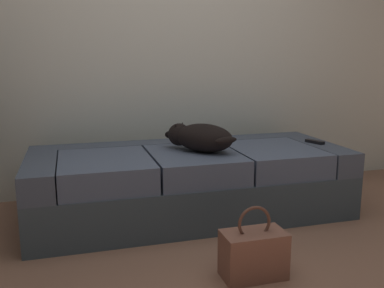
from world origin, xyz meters
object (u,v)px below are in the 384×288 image
Objects in this scene: dog_dark at (200,137)px; handbag at (253,253)px; couch at (190,182)px; tv_remote at (315,142)px.

dog_dark is 0.99m from handbag.
handbag is (0.01, -0.89, -0.44)m from dog_dark.
tv_remote reaches higher than couch.
couch is 0.96m from handbag.
dog_dark reaches higher than tv_remote.
couch is at bearing 93.68° from handbag.
dog_dark is at bearing 90.77° from handbag.
dog_dark is at bearing 160.98° from tv_remote.
tv_remote is (0.91, 0.02, -0.09)m from dog_dark.
handbag is (-0.90, -0.91, -0.35)m from tv_remote.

